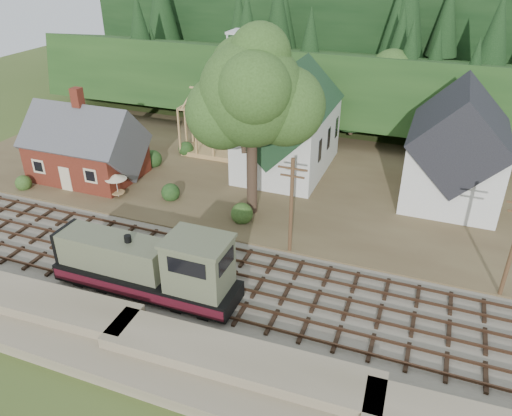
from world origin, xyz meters
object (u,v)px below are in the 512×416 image
(patio_set, at_px, (116,178))
(car_blue, at_px, (107,176))
(car_green, at_px, (52,152))
(car_red, at_px, (449,195))
(locomotive, at_px, (151,268))

(patio_set, bearing_deg, car_blue, 141.29)
(car_green, height_order, car_red, car_green)
(car_blue, relative_size, car_green, 0.83)
(locomotive, xyz_separation_m, car_green, (-22.75, 16.41, -1.32))
(locomotive, xyz_separation_m, car_red, (18.24, 21.26, -1.34))
(car_green, relative_size, patio_set, 1.70)
(locomotive, distance_m, car_red, 28.04)
(car_red, bearing_deg, locomotive, 128.35)
(locomotive, xyz_separation_m, car_blue, (-13.54, 13.52, -1.40))
(locomotive, relative_size, car_green, 3.38)
(car_blue, bearing_deg, patio_set, -66.93)
(car_red, bearing_deg, patio_set, 98.25)
(car_blue, bearing_deg, locomotive, -73.19)
(locomotive, height_order, car_blue, locomotive)
(car_blue, xyz_separation_m, patio_set, (2.93, -2.35, 1.37))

